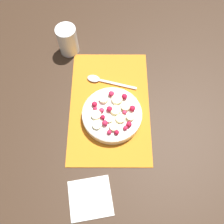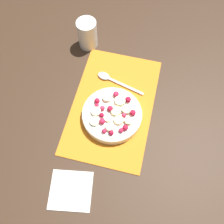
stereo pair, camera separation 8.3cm
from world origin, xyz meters
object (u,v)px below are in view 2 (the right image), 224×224
drinking_glass (87,34)px  napkin (71,190)px  fruit_bowl (112,114)px  spoon (110,79)px

drinking_glass → napkin: (0.57, 0.10, -0.05)m
fruit_bowl → napkin: fruit_bowl is taller
fruit_bowl → spoon: size_ratio=1.09×
spoon → fruit_bowl: bearing=120.7°
fruit_bowl → napkin: (0.27, -0.07, -0.02)m
spoon → napkin: bearing=101.5°
drinking_glass → spoon: bearing=40.9°
napkin → spoon: bearing=176.8°
fruit_bowl → drinking_glass: size_ratio=1.76×
fruit_bowl → spoon: (-0.15, -0.04, -0.02)m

